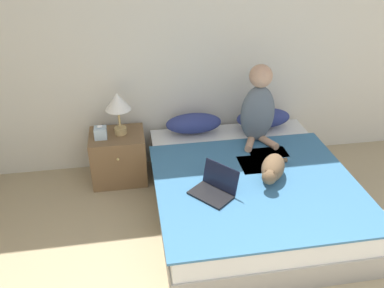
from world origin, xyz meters
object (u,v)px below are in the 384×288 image
laptop_open (214,188)px  tissue_box (101,133)px  pillow_far (263,118)px  nightstand (119,157)px  pillow_near (194,123)px  table_lamp (118,104)px  bed (249,192)px  cat_tabby (273,168)px  person_sitting (258,108)px

laptop_open → tissue_box: bearing=-176.2°
pillow_far → tissue_box: (-1.70, -0.11, 0.03)m
nightstand → tissue_box: (-0.15, -0.04, 0.32)m
pillow_near → table_lamp: size_ratio=1.33×
bed → pillow_near: 0.96m
pillow_far → cat_tabby: bearing=-103.4°
pillow_far → tissue_box: tissue_box is taller
tissue_box → nightstand: bearing=15.5°
cat_tabby → nightstand: bearing=-94.4°
pillow_near → pillow_far: same height
bed → nightstand: nightstand is taller
table_lamp → pillow_far: bearing=2.2°
cat_tabby → table_lamp: (-1.28, 0.89, 0.30)m
cat_tabby → laptop_open: bearing=-47.2°
pillow_near → person_sitting: size_ratio=0.73×
laptop_open → table_lamp: bearing=175.8°
pillow_near → pillow_far: (0.75, 0.00, 0.00)m
person_sitting → cat_tabby: bearing=-95.2°
pillow_far → cat_tabby: (-0.23, -0.95, -0.00)m
pillow_near → cat_tabby: (0.53, -0.95, -0.00)m
laptop_open → table_lamp: size_ratio=0.97×
bed → table_lamp: (-1.13, 0.76, 0.63)m
pillow_near → table_lamp: (-0.75, -0.06, 0.30)m
cat_tabby → tissue_box: 1.69m
bed → pillow_far: (0.38, 0.82, 0.33)m
cat_tabby → pillow_near: bearing=-121.8°
bed → pillow_far: pillow_far is taller
table_lamp → cat_tabby: bearing=-34.8°
tissue_box → bed: bearing=-28.1°
cat_tabby → bed: bearing=-101.6°
pillow_near → cat_tabby: 1.08m
pillow_far → nightstand: bearing=-177.4°
bed → person_sitting: 0.82m
bed → cat_tabby: bearing=-40.7°
tissue_box → pillow_far: bearing=3.8°
tissue_box → person_sitting: bearing=-6.2°
pillow_near → nightstand: (-0.80, -0.07, -0.28)m
laptop_open → cat_tabby: bearing=63.6°
pillow_far → cat_tabby: size_ratio=1.25×
pillow_near → table_lamp: 0.81m
pillow_far → person_sitting: 0.42m
laptop_open → nightstand: (-0.78, 1.01, -0.23)m
pillow_near → table_lamp: table_lamp is taller
table_lamp → nightstand: bearing=-162.6°
pillow_far → table_lamp: (-1.50, -0.06, 0.30)m
table_lamp → tissue_box: bearing=-164.1°
nightstand → person_sitting: bearing=-8.6°
laptop_open → table_lamp: (-0.74, 1.02, 0.35)m
pillow_near → laptop_open: (-0.01, -1.08, -0.05)m
person_sitting → nightstand: bearing=171.4°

